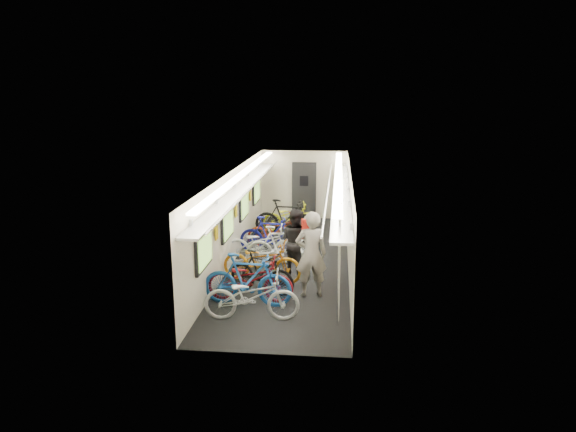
% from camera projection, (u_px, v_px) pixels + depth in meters
% --- Properties ---
extents(train_car_shell, '(10.00, 10.00, 10.00)m').
position_uv_depth(train_car_shell, '(280.00, 194.00, 13.86)').
color(train_car_shell, black).
rests_on(train_car_shell, ground).
extents(bicycle_0, '(1.89, 0.78, 0.97)m').
position_uv_depth(bicycle_0, '(252.00, 296.00, 9.89)').
color(bicycle_0, silver).
rests_on(bicycle_0, ground).
extents(bicycle_1, '(1.90, 0.66, 1.12)m').
position_uv_depth(bicycle_1, '(247.00, 280.00, 10.55)').
color(bicycle_1, '#1B54A7').
rests_on(bicycle_1, ground).
extents(bicycle_2, '(1.87, 0.72, 0.97)m').
position_uv_depth(bicycle_2, '(250.00, 279.00, 10.79)').
color(bicycle_2, maroon).
rests_on(bicycle_2, ground).
extents(bicycle_3, '(1.65, 0.99, 0.96)m').
position_uv_depth(bicycle_3, '(262.00, 272.00, 11.26)').
color(bicycle_3, black).
rests_on(bicycle_3, ground).
extents(bicycle_4, '(1.99, 0.97, 1.00)m').
position_uv_depth(bicycle_4, '(262.00, 261.00, 11.94)').
color(bicycle_4, '#BF7112').
rests_on(bicycle_4, ground).
extents(bicycle_5, '(1.85, 0.85, 1.07)m').
position_uv_depth(bicycle_5, '(281.00, 246.00, 13.02)').
color(bicycle_5, silver).
rests_on(bicycle_5, ground).
extents(bicycle_6, '(1.94, 0.77, 1.00)m').
position_uv_depth(bicycle_6, '(262.00, 244.00, 13.29)').
color(bicycle_6, silver).
rests_on(bicycle_6, ground).
extents(bicycle_7, '(1.76, 0.63, 1.04)m').
position_uv_depth(bicycle_7, '(270.00, 235.00, 14.11)').
color(bicycle_7, navy).
rests_on(bicycle_7, ground).
extents(bicycle_8, '(1.85, 1.24, 0.92)m').
position_uv_depth(bicycle_8, '(277.00, 229.00, 14.93)').
color(bicycle_8, maroon).
rests_on(bicycle_8, ground).
extents(bicycle_9, '(1.99, 0.72, 1.17)m').
position_uv_depth(bicycle_9, '(286.00, 218.00, 15.74)').
color(bicycle_9, black).
rests_on(bicycle_9, ground).
extents(bicycle_10, '(1.83, 0.94, 0.92)m').
position_uv_depth(bicycle_10, '(290.00, 217.00, 16.50)').
color(bicycle_10, yellow).
rests_on(bicycle_10, ground).
extents(passenger_near, '(0.77, 0.59, 1.88)m').
position_uv_depth(passenger_near, '(311.00, 254.00, 10.98)').
color(passenger_near, gray).
rests_on(passenger_near, ground).
extents(passenger_mid, '(1.00, 0.97, 1.63)m').
position_uv_depth(passenger_mid, '(295.00, 242.00, 12.40)').
color(passenger_mid, black).
rests_on(passenger_mid, ground).
extents(backpack, '(0.29, 0.21, 0.38)m').
position_uv_depth(backpack, '(308.00, 227.00, 11.92)').
color(backpack, '#AF1A11').
rests_on(backpack, passenger_near).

